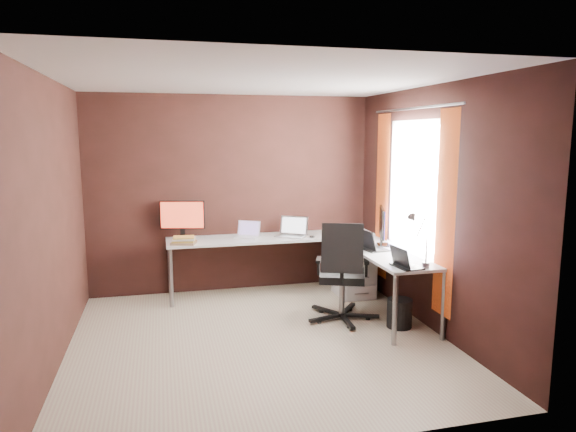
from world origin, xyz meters
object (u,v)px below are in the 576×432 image
object	(u,v)px
laptop_black_big	(370,245)
office_chair	(342,291)
monitor_right	(382,224)
wastebasket	(399,313)
drawer_pedestal	(354,272)
monitor_left	(182,218)
desk_lamp	(418,233)
laptop_white	(248,234)
laptop_black_small	(404,263)
book_stack	(184,240)
laptop_silver	(292,232)

from	to	relation	value
laptop_black_big	office_chair	xyz separation A→B (m)	(-0.39, -0.16, -0.46)
monitor_right	laptop_black_big	xyz separation A→B (m)	(-0.22, -0.18, -0.20)
laptop_black_big	wastebasket	xyz separation A→B (m)	(0.13, -0.50, -0.63)
drawer_pedestal	monitor_right	bearing A→B (deg)	-71.49
monitor_left	desk_lamp	xyz separation A→B (m)	(2.16, -1.91, 0.06)
drawer_pedestal	laptop_black_big	world-z (taller)	laptop_black_big
laptop_white	desk_lamp	distance (m)	2.30
laptop_black_small	desk_lamp	xyz separation A→B (m)	(0.13, 0.00, 0.28)
monitor_left	drawer_pedestal	bearing A→B (deg)	0.24
laptop_black_small	wastebasket	distance (m)	0.70
office_chair	book_stack	bearing A→B (deg)	170.18
book_stack	laptop_silver	bearing A→B (deg)	6.19
monitor_left	laptop_black_small	world-z (taller)	monitor_left
laptop_white	wastebasket	bearing A→B (deg)	-19.00
laptop_white	desk_lamp	size ratio (longest dim) A/B	0.68
desk_lamp	laptop_white	bearing A→B (deg)	122.54
drawer_pedestal	laptop_black_big	size ratio (longest dim) A/B	1.56
office_chair	drawer_pedestal	bearing A→B (deg)	81.75
book_stack	desk_lamp	xyz separation A→B (m)	(2.16, -1.62, 0.29)
monitor_right	laptop_silver	world-z (taller)	monitor_right
monitor_right	laptop_black_small	world-z (taller)	monitor_right
laptop_black_big	laptop_black_small	xyz separation A→B (m)	(0.01, -0.80, -0.00)
laptop_black_big	office_chair	distance (m)	0.62
laptop_silver	wastebasket	world-z (taller)	laptop_silver
monitor_right	laptop_silver	bearing A→B (deg)	68.48
laptop_white	laptop_black_big	xyz separation A→B (m)	(1.21, -1.04, 0.01)
drawer_pedestal	laptop_white	world-z (taller)	laptop_white
monitor_left	wastebasket	world-z (taller)	monitor_left
laptop_white	laptop_black_small	world-z (taller)	laptop_black_small
laptop_white	book_stack	xyz separation A→B (m)	(-0.80, -0.22, -0.00)
book_stack	office_chair	xyz separation A→B (m)	(1.63, -0.98, -0.45)
book_stack	drawer_pedestal	bearing A→B (deg)	-4.96
monitor_left	laptop_black_big	distance (m)	2.31
laptop_silver	office_chair	bearing A→B (deg)	-41.61
laptop_white	laptop_black_small	distance (m)	2.21
monitor_right	laptop_silver	xyz separation A→B (m)	(-0.87, 0.79, -0.20)
office_chair	wastebasket	xyz separation A→B (m)	(0.52, -0.35, -0.17)
laptop_black_small	laptop_black_big	bearing A→B (deg)	-5.21
monitor_left	laptop_silver	bearing A→B (deg)	6.96
laptop_black_small	monitor_left	bearing A→B (deg)	40.51
monitor_right	laptop_white	distance (m)	1.68
laptop_white	laptop_silver	bearing A→B (deg)	22.44
drawer_pedestal	desk_lamp	world-z (taller)	desk_lamp
monitor_right	wastebasket	xyz separation A→B (m)	(-0.08, -0.68, -0.83)
laptop_black_big	wastebasket	distance (m)	0.82
laptop_white	wastebasket	size ratio (longest dim) A/B	1.19
desk_lamp	drawer_pedestal	bearing A→B (deg)	89.39
laptop_white	monitor_left	bearing A→B (deg)	-155.43
wastebasket	book_stack	bearing A→B (deg)	148.37
laptop_white	laptop_black_big	distance (m)	1.60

